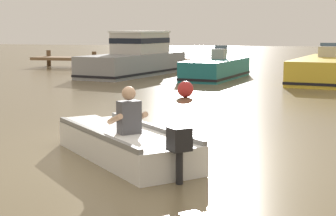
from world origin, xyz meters
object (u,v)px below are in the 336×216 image
Objects in this scene: moored_boat_grey at (136,58)px; moored_boat_teal at (216,70)px; rowboat_with_person at (123,143)px; moored_boat_yellow at (325,70)px; mooring_buoy at (185,89)px.

moored_boat_grey reaches higher than moored_boat_teal.
rowboat_with_person is 16.13m from moored_boat_grey.
moored_boat_teal reaches higher than rowboat_with_person.
moored_boat_yellow is 7.94m from mooring_buoy.
moored_boat_yellow is (3.66, 14.54, 0.20)m from rowboat_with_person.
rowboat_with_person is 7.92m from mooring_buoy.
moored_boat_grey is 8.37m from moored_boat_yellow.
moored_boat_yellow reaches higher than mooring_buoy.
moored_boat_grey is 1.39× the size of moored_boat_teal.
moored_boat_teal is 6.46m from mooring_buoy.
moored_boat_grey is 13.91× the size of mooring_buoy.
moored_boat_teal is at bearing 93.02° from rowboat_with_person.
moored_boat_grey is at bearing 173.85° from moored_boat_yellow.
moored_boat_yellow reaches higher than rowboat_with_person.
rowboat_with_person is 14.37m from moored_boat_teal.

